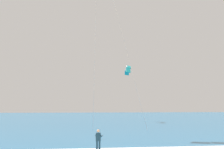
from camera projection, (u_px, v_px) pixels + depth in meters
sea at (75, 118)px, 77.63m from camera, size 200.00×120.00×0.20m
kitesurfer at (98, 140)px, 20.52m from camera, size 0.62×0.62×1.69m
kite_distant at (128, 69)px, 57.03m from camera, size 1.59×5.02×1.81m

